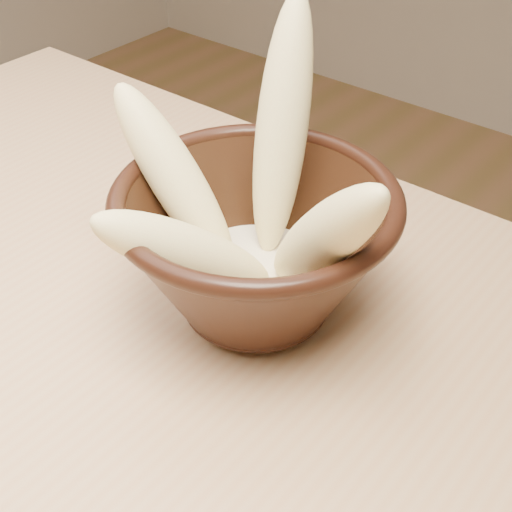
% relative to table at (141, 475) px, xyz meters
% --- Properties ---
extents(table, '(1.20, 0.80, 0.75)m').
position_rel_table_xyz_m(table, '(0.00, 0.00, 0.00)').
color(table, tan).
rests_on(table, ground).
extents(bowl, '(0.22, 0.22, 0.12)m').
position_rel_table_xyz_m(bowl, '(0.00, 0.14, 0.15)').
color(bowl, black).
rests_on(bowl, table).
extents(milk_puddle, '(0.13, 0.13, 0.02)m').
position_rel_table_xyz_m(milk_puddle, '(0.00, 0.14, 0.12)').
color(milk_puddle, '#F7E9C7').
rests_on(milk_puddle, bowl).
extents(banana_upright, '(0.08, 0.12, 0.21)m').
position_rel_table_xyz_m(banana_upright, '(-0.02, 0.20, 0.22)').
color(banana_upright, '#F8D892').
rests_on(banana_upright, bowl).
extents(banana_left, '(0.14, 0.04, 0.16)m').
position_rel_table_xyz_m(banana_left, '(-0.07, 0.13, 0.19)').
color(banana_left, '#F8D892').
rests_on(banana_left, bowl).
extents(banana_right, '(0.15, 0.10, 0.17)m').
position_rel_table_xyz_m(banana_right, '(0.07, 0.13, 0.19)').
color(banana_right, '#F8D892').
rests_on(banana_right, bowl).
extents(banana_front, '(0.11, 0.15, 0.13)m').
position_rel_table_xyz_m(banana_front, '(-0.01, 0.08, 0.17)').
color(banana_front, '#F8D892').
rests_on(banana_front, bowl).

